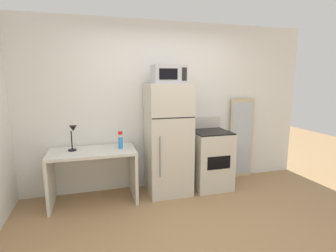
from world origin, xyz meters
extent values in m
plane|color=#9E7A51|center=(0.00, 0.00, 0.00)|extent=(12.00, 12.00, 0.00)
cube|color=white|center=(0.00, 1.70, 1.30)|extent=(5.00, 0.10, 2.60)
cube|color=silver|center=(-1.09, 1.32, 0.73)|extent=(1.18, 0.62, 0.04)
cube|color=silver|center=(-1.66, 1.32, 0.35)|extent=(0.04, 0.62, 0.71)
cube|color=silver|center=(-0.52, 1.32, 0.35)|extent=(0.04, 0.62, 0.71)
cylinder|color=black|center=(-1.35, 1.38, 0.76)|extent=(0.11, 0.11, 0.02)
cylinder|color=black|center=(-1.35, 1.38, 0.90)|extent=(0.02, 0.02, 0.26)
cone|color=black|center=(-1.32, 1.36, 1.07)|extent=(0.10, 0.10, 0.08)
cylinder|color=#2D8CEA|center=(-0.70, 1.31, 0.83)|extent=(0.06, 0.06, 0.16)
cylinder|color=white|center=(-0.70, 1.31, 0.93)|extent=(0.02, 0.02, 0.04)
cube|color=red|center=(-0.70, 1.30, 0.98)|extent=(0.06, 0.03, 0.04)
cube|color=beige|center=(0.02, 1.34, 0.83)|extent=(0.63, 0.59, 1.66)
cube|color=black|center=(0.02, 1.04, 1.20)|extent=(0.62, 0.00, 0.01)
cylinder|color=gray|center=(-0.19, 1.03, 0.67)|extent=(0.02, 0.02, 0.58)
cube|color=#B7B7BC|center=(0.02, 1.32, 1.79)|extent=(0.46, 0.34, 0.26)
cube|color=black|center=(-0.03, 1.14, 1.79)|extent=(0.26, 0.01, 0.15)
cube|color=black|center=(0.20, 1.14, 1.79)|extent=(0.07, 0.01, 0.18)
cube|color=beige|center=(0.72, 1.33, 0.45)|extent=(0.58, 0.60, 0.90)
cube|color=black|center=(0.72, 1.33, 0.91)|extent=(0.56, 0.58, 0.02)
cube|color=beige|center=(0.72, 1.61, 1.01)|extent=(0.58, 0.04, 0.18)
cube|color=black|center=(0.72, 1.03, 0.50)|extent=(0.37, 0.01, 0.20)
cube|color=#C6B793|center=(1.43, 1.59, 0.70)|extent=(0.44, 0.03, 1.40)
cube|color=#B2BCC6|center=(1.43, 1.57, 0.70)|extent=(0.39, 0.00, 1.26)
camera|label=1|loc=(-1.04, -2.34, 1.72)|focal=27.84mm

